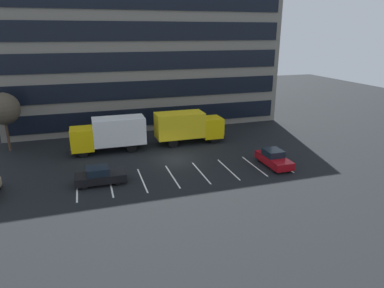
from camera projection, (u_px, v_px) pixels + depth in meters
ground_plane at (175, 159)px, 35.50m from camera, size 120.00×120.00×0.00m
office_building at (142, 46)px, 48.35m from camera, size 37.01×13.04×21.60m
lot_markings at (187, 174)px, 31.72m from camera, size 19.74×5.40×0.01m
box_truck_yellow at (110, 133)px, 37.23m from camera, size 8.15×2.70×3.78m
box_truck_yellow_all at (188, 126)px, 40.12m from camera, size 8.14×2.70×3.77m
sedan_maroon at (274, 158)px, 33.59m from camera, size 1.89×4.51×1.62m
sedan_black at (100, 176)px, 29.56m from camera, size 4.34×1.82×1.56m
bare_tree at (3, 109)px, 36.62m from camera, size 3.49×3.49×6.54m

